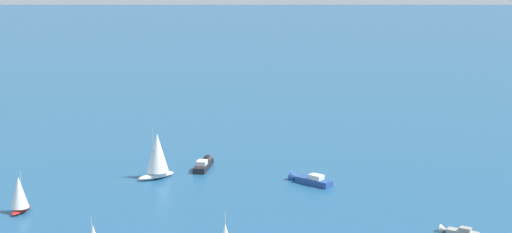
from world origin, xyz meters
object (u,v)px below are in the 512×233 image
object	(u,v)px
motorboat_trailing	(457,232)
motorboat_outer_ring_b	(309,180)
sailboat_far_stbd	(157,155)
motorboat_ahead	(204,165)
sailboat_offshore	(19,194)

from	to	relation	value
motorboat_trailing	motorboat_outer_ring_b	distance (m)	39.11
motorboat_trailing	motorboat_outer_ring_b	bearing A→B (deg)	128.07
sailboat_far_stbd	motorboat_ahead	size ratio (longest dim) A/B	1.07
motorboat_ahead	motorboat_outer_ring_b	distance (m)	26.27
motorboat_ahead	sailboat_far_stbd	bearing A→B (deg)	-137.42
motorboat_outer_ring_b	sailboat_far_stbd	bearing A→B (deg)	174.21
sailboat_offshore	motorboat_outer_ring_b	bearing A→B (deg)	20.87
motorboat_ahead	sailboat_offshore	bearing A→B (deg)	-133.78
sailboat_offshore	motorboat_ahead	size ratio (longest dim) A/B	0.75
sailboat_offshore	motorboat_ahead	world-z (taller)	sailboat_offshore
sailboat_offshore	motorboat_trailing	world-z (taller)	sailboat_offshore
sailboat_far_stbd	motorboat_ahead	xyz separation A→B (m)	(9.31, 8.55, -4.33)
sailboat_far_stbd	motorboat_trailing	world-z (taller)	sailboat_far_stbd
sailboat_far_stbd	sailboat_offshore	size ratio (longest dim) A/B	1.43
motorboat_trailing	motorboat_outer_ring_b	xyz separation A→B (m)	(-24.11, 30.78, 0.27)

